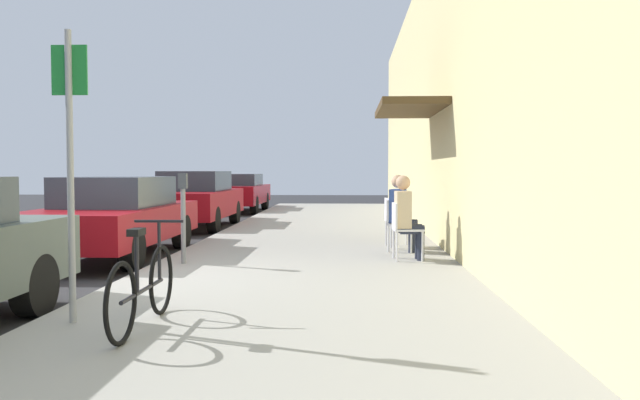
{
  "coord_description": "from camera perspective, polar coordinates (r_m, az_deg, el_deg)",
  "views": [
    {
      "loc": [
        2.87,
        -7.76,
        1.48
      ],
      "look_at": [
        2.31,
        4.41,
        0.91
      ],
      "focal_mm": 35.09,
      "sensor_mm": 36.0,
      "label": 1
    }
  ],
  "objects": [
    {
      "name": "parked_car_3",
      "position": [
        22.65,
        -7.48,
        0.75
      ],
      "size": [
        1.8,
        4.4,
        1.36
      ],
      "color": "maroon",
      "rests_on": "ground_plane"
    },
    {
      "name": "cafe_chair_1",
      "position": [
        10.63,
        7.1,
        -1.96
      ],
      "size": [
        0.55,
        0.55,
        0.87
      ],
      "color": "silver",
      "rests_on": "sidewalk_slab"
    },
    {
      "name": "parked_car_2",
      "position": [
        16.45,
        -11.35,
        0.11
      ],
      "size": [
        1.8,
        4.4,
        1.47
      ],
      "color": "maroon",
      "rests_on": "ground_plane"
    },
    {
      "name": "cafe_chair_0",
      "position": [
        9.61,
        7.55,
        -2.45
      ],
      "size": [
        0.47,
        0.47,
        0.87
      ],
      "color": "silver",
      "rests_on": "sidewalk_slab"
    },
    {
      "name": "parked_car_1",
      "position": [
        11.14,
        -18.26,
        -1.4
      ],
      "size": [
        1.8,
        4.4,
        1.38
      ],
      "color": "maroon",
      "rests_on": "ground_plane"
    },
    {
      "name": "building_facade",
      "position": [
        10.04,
        13.03,
        11.06
      ],
      "size": [
        1.4,
        32.0,
        5.91
      ],
      "color": "beige",
      "rests_on": "ground_plane"
    },
    {
      "name": "cafe_chair_2",
      "position": [
        11.27,
        6.83,
        -1.69
      ],
      "size": [
        0.51,
        0.51,
        0.87
      ],
      "color": "silver",
      "rests_on": "sidewalk_slab"
    },
    {
      "name": "bicycle_0",
      "position": [
        5.65,
        -15.83,
        -7.63
      ],
      "size": [
        0.46,
        1.71,
        0.9
      ],
      "color": "black",
      "rests_on": "sidewalk_slab"
    },
    {
      "name": "seated_patron_1",
      "position": [
        10.6,
        7.42,
        -0.93
      ],
      "size": [
        0.51,
        0.46,
        1.29
      ],
      "color": "#232838",
      "rests_on": "sidewalk_slab"
    },
    {
      "name": "ground_plane",
      "position": [
        8.4,
        -17.54,
        -7.59
      ],
      "size": [
        60.0,
        60.0,
        0.0
      ],
      "primitive_type": "plane",
      "color": "#2D2D30"
    },
    {
      "name": "parking_meter",
      "position": [
        9.35,
        -12.37,
        -1.01
      ],
      "size": [
        0.12,
        0.1,
        1.32
      ],
      "color": "slate",
      "rests_on": "sidewalk_slab"
    },
    {
      "name": "sidewalk_slab",
      "position": [
        9.88,
        -1.0,
        -5.58
      ],
      "size": [
        4.5,
        32.0,
        0.12
      ],
      "primitive_type": "cube",
      "color": "#9E9B93",
      "rests_on": "ground_plane"
    },
    {
      "name": "seated_patron_0",
      "position": [
        9.61,
        7.91,
        -1.3
      ],
      "size": [
        0.44,
        0.37,
        1.29
      ],
      "color": "#232838",
      "rests_on": "sidewalk_slab"
    },
    {
      "name": "street_sign",
      "position": [
        5.98,
        -21.83,
        4.02
      ],
      "size": [
        0.32,
        0.06,
        2.6
      ],
      "color": "gray",
      "rests_on": "sidewalk_slab"
    }
  ]
}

